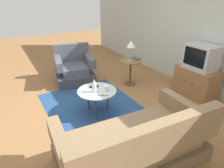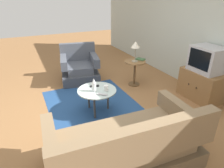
{
  "view_description": "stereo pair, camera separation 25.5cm",
  "coord_description": "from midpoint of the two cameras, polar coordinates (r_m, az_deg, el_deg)",
  "views": [
    {
      "loc": [
        2.73,
        -1.31,
        1.99
      ],
      "look_at": [
        0.08,
        0.24,
        0.55
      ],
      "focal_mm": 31.16,
      "sensor_mm": 36.0,
      "label": 1
    },
    {
      "loc": [
        2.85,
        -1.08,
        1.99
      ],
      "look_at": [
        0.08,
        0.24,
        0.55
      ],
      "focal_mm": 31.16,
      "sensor_mm": 36.0,
      "label": 2
    }
  ],
  "objects": [
    {
      "name": "television",
      "position": [
        4.23,
        23.24,
        7.28
      ],
      "size": [
        0.58,
        0.46,
        0.49
      ],
      "color": "#B7B7BC",
      "rests_on": "tv_stand"
    },
    {
      "name": "ground_plane",
      "position": [
        3.63,
        -5.97,
        -8.28
      ],
      "size": [
        16.0,
        16.0,
        0.0
      ],
      "primitive_type": "plane",
      "color": "olive"
    },
    {
      "name": "area_rug",
      "position": [
        3.65,
        -6.24,
        -8.16
      ],
      "size": [
        2.47,
        1.66,
        0.0
      ],
      "primitive_type": "cube",
      "color": "navy",
      "rests_on": "ground"
    },
    {
      "name": "back_wall",
      "position": [
        4.63,
        22.79,
        15.29
      ],
      "size": [
        9.0,
        0.12,
        2.7
      ],
      "primitive_type": "cube",
      "color": "#B2BCB2",
      "rests_on": "ground"
    },
    {
      "name": "table_lamp",
      "position": [
        4.36,
        3.93,
        11.26
      ],
      "size": [
        0.2,
        0.2,
        0.46
      ],
      "color": "#9E937A",
      "rests_on": "side_table"
    },
    {
      "name": "coffee_table",
      "position": [
        3.44,
        -6.56,
        -2.56
      ],
      "size": [
        0.69,
        0.69,
        0.45
      ],
      "color": "#B2C6C1",
      "rests_on": "ground"
    },
    {
      "name": "book",
      "position": [
        4.61,
        5.38,
        7.44
      ],
      "size": [
        0.24,
        0.21,
        0.03
      ],
      "rotation": [
        0.0,
        0.0,
        0.48
      ],
      "color": "#3D663D",
      "rests_on": "side_table"
    },
    {
      "name": "tv_remote_dark",
      "position": [
        3.54,
        -7.39,
        -0.81
      ],
      "size": [
        0.08,
        0.17,
        0.02
      ],
      "rotation": [
        0.0,
        0.0,
        1.33
      ],
      "color": "black",
      "rests_on": "coffee_table"
    },
    {
      "name": "side_table",
      "position": [
        4.55,
        3.85,
        4.88
      ],
      "size": [
        0.48,
        0.48,
        0.59
      ],
      "color": "olive",
      "rests_on": "ground"
    },
    {
      "name": "tv_remote_silver",
      "position": [
        3.25,
        -4.81,
        -3.19
      ],
      "size": [
        0.15,
        0.16,
        0.02
      ],
      "rotation": [
        0.0,
        0.0,
        0.85
      ],
      "color": "#B2B2B7",
      "rests_on": "coffee_table"
    },
    {
      "name": "tv_stand",
      "position": [
        4.4,
        21.94,
        0.54
      ],
      "size": [
        0.83,
        0.51,
        0.59
      ],
      "color": "olive",
      "rests_on": "ground"
    },
    {
      "name": "vase",
      "position": [
        3.32,
        -7.43,
        -0.58
      ],
      "size": [
        0.07,
        0.07,
        0.24
      ],
      "color": "white",
      "rests_on": "coffee_table"
    },
    {
      "name": "mug",
      "position": [
        3.37,
        -3.83,
        -1.31
      ],
      "size": [
        0.13,
        0.08,
        0.1
      ],
      "color": "white",
      "rests_on": "coffee_table"
    },
    {
      "name": "armchair",
      "position": [
        4.9,
        -12.47,
        4.26
      ],
      "size": [
        1.03,
        1.03,
        0.86
      ],
      "rotation": [
        0.0,
        0.0,
        -1.77
      ],
      "color": "#3E424B",
      "rests_on": "ground"
    },
    {
      "name": "couch",
      "position": [
        2.52,
        3.59,
        -17.76
      ],
      "size": [
        1.09,
        1.9,
        0.85
      ],
      "rotation": [
        0.0,
        0.0,
        1.5
      ],
      "color": "brown",
      "rests_on": "ground"
    }
  ]
}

